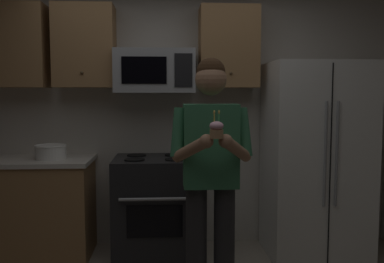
{
  "coord_description": "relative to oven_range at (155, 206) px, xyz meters",
  "views": [
    {
      "loc": [
        -0.05,
        -2.61,
        1.51
      ],
      "look_at": [
        0.13,
        0.38,
        1.25
      ],
      "focal_mm": 40.48,
      "sensor_mm": 36.0,
      "label": 1
    }
  ],
  "objects": [
    {
      "name": "wall_back",
      "position": [
        0.15,
        0.39,
        0.84
      ],
      "size": [
        4.4,
        0.1,
        2.6
      ],
      "primitive_type": "cube",
      "color": "beige",
      "rests_on": "ground"
    },
    {
      "name": "cabinet_row_upper",
      "position": [
        -0.57,
        0.17,
        1.49
      ],
      "size": [
        2.78,
        0.36,
        0.76
      ],
      "color": "#9E7247"
    },
    {
      "name": "counter_left",
      "position": [
        -1.3,
        0.02,
        0.0
      ],
      "size": [
        1.44,
        0.66,
        0.92
      ],
      "color": "#9E7247",
      "rests_on": "ground"
    },
    {
      "name": "refrigerator",
      "position": [
        1.5,
        -0.04,
        0.44
      ],
      "size": [
        0.9,
        0.75,
        1.8
      ],
      "color": "white",
      "rests_on": "ground"
    },
    {
      "name": "oven_range",
      "position": [
        0.0,
        0.0,
        0.0
      ],
      "size": [
        0.76,
        0.7,
        0.93
      ],
      "color": "black",
      "rests_on": "ground"
    },
    {
      "name": "bowl_large_white",
      "position": [
        -0.94,
        -0.01,
        0.53
      ],
      "size": [
        0.28,
        0.28,
        0.13
      ],
      "color": "white",
      "rests_on": "counter_left"
    },
    {
      "name": "cupcake",
      "position": [
        0.41,
        -1.32,
        0.83
      ],
      "size": [
        0.09,
        0.09,
        0.17
      ],
      "color": "#A87F56"
    },
    {
      "name": "microwave",
      "position": [
        0.0,
        0.12,
        1.26
      ],
      "size": [
        0.74,
        0.41,
        0.4
      ],
      "color": "#9EA0A5"
    },
    {
      "name": "person",
      "position": [
        0.41,
        -0.99,
        0.53
      ],
      "size": [
        0.6,
        0.48,
        1.76
      ],
      "color": "#262628",
      "rests_on": "ground"
    }
  ]
}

